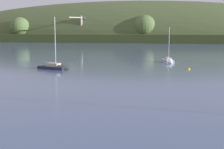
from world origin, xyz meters
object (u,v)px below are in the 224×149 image
Objects in this scene: sailboat_far_left at (56,68)px; mooring_buoy_midchannel at (189,69)px; sailboat_outer_reach at (169,61)px; dockside_crane at (81,30)px.

sailboat_far_left reaches higher than mooring_buoy_midchannel.
mooring_buoy_midchannel is at bearing 1.75° from sailboat_outer_reach.
sailboat_outer_reach is at bearing 59.59° from dockside_crane.
dockside_crane is 137.82m from sailboat_outer_reach.
dockside_crane reaches higher than mooring_buoy_midchannel.
sailboat_outer_reach is at bearing 56.03° from sailboat_far_left.
dockside_crane reaches higher than sailboat_outer_reach.
dockside_crane is 1.75× the size of sailboat_outer_reach.
dockside_crane is at bearing -170.14° from sailboat_outer_reach.
mooring_buoy_midchannel is at bearing 27.18° from sailboat_far_left.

